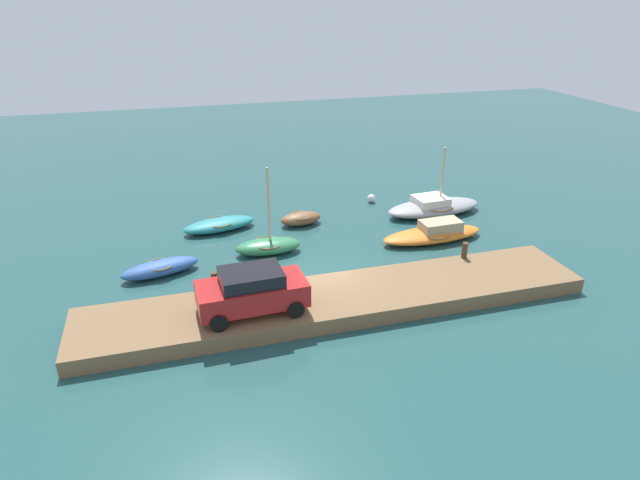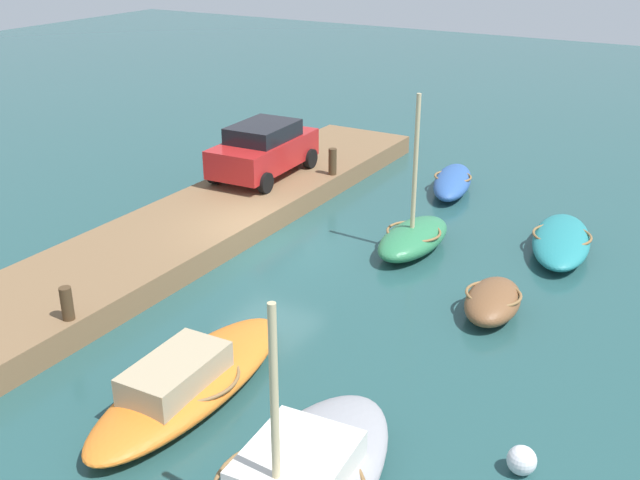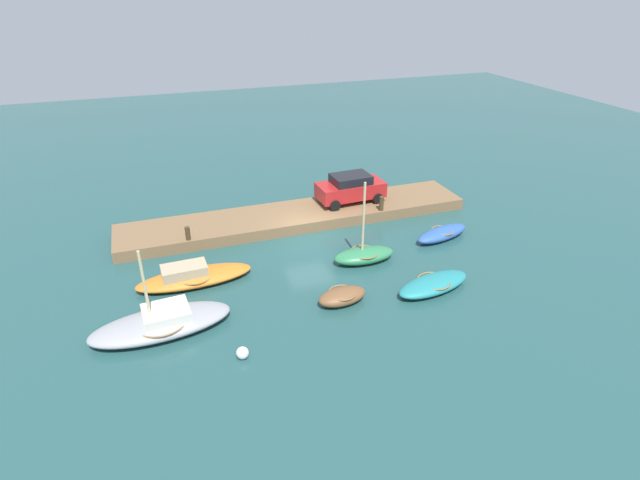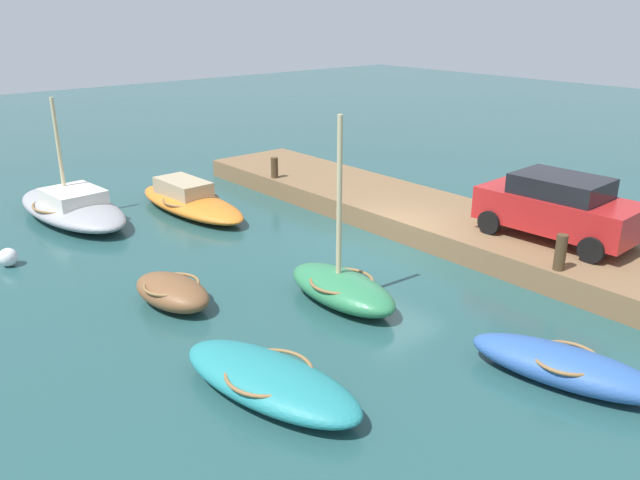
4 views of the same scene
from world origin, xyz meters
The scene contains 12 objects.
ground_plane centered at (0.00, 0.00, 0.00)m, with size 84.00×84.00×0.00m, color #234C4C.
dock_platform centered at (0.00, -2.15, 0.32)m, with size 20.40×3.49×0.64m, color brown.
motorboat_orange centered at (6.61, 2.69, 0.38)m, with size 5.45×1.95×1.01m.
dinghy_brown centered at (0.61, 6.54, 0.35)m, with size 2.39×1.46×0.68m.
rowboat_teal centered at (-3.73, 6.98, 0.32)m, with size 4.07×2.20×0.62m.
sailboat_grey centered at (8.25, 5.98, 0.44)m, with size 5.80×2.63×3.82m.
rowboat_green centered at (-1.78, 3.52, 0.40)m, with size 3.20×1.50×4.31m.
rowboat_blue centered at (-6.84, 2.67, 0.34)m, with size 3.65×1.97×0.66m.
mooring_post_west centered at (-4.71, -0.65, 1.07)m, with size 0.26×0.26×0.86m, color #47331E.
mooring_post_mid_west centered at (6.40, -0.65, 1.00)m, with size 0.25×0.25×0.73m, color #47331E.
parked_car centered at (-3.51, -2.49, 1.52)m, with size 4.11×2.20×1.70m.
marker_buoy centered at (5.52, 8.68, 0.24)m, with size 0.49×0.49×0.49m, color silver.
Camera 4 is at (-11.60, 12.51, 6.45)m, focal length 35.90 mm.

